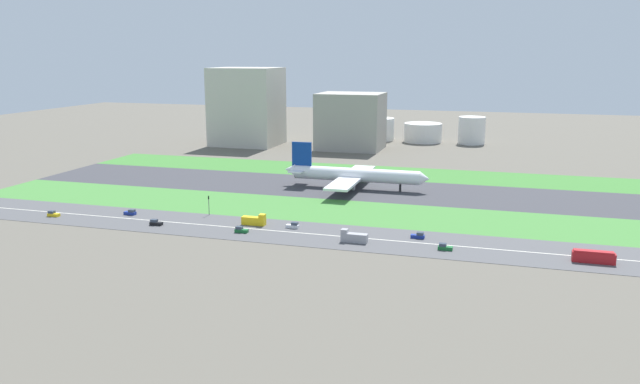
# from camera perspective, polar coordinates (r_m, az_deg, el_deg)

# --- Properties ---
(ground_plane) EXTENTS (800.00, 800.00, 0.00)m
(ground_plane) POSITION_cam_1_polar(r_m,az_deg,el_deg) (278.24, 1.38, 0.40)
(ground_plane) COLOR #5B564C
(runway) EXTENTS (280.00, 46.00, 0.10)m
(runway) POSITION_cam_1_polar(r_m,az_deg,el_deg) (278.23, 1.38, 0.41)
(runway) COLOR #38383D
(runway) RESTS_ON ground_plane
(grass_median_north) EXTENTS (280.00, 36.00, 0.10)m
(grass_median_north) POSITION_cam_1_polar(r_m,az_deg,el_deg) (317.23, 3.31, 1.90)
(grass_median_north) COLOR #3D7A33
(grass_median_north) RESTS_ON ground_plane
(grass_median_south) EXTENTS (280.00, 36.00, 0.10)m
(grass_median_south) POSITION_cam_1_polar(r_m,az_deg,el_deg) (239.90, -1.18, -1.55)
(grass_median_south) COLOR #427F38
(grass_median_south) RESTS_ON ground_plane
(highway) EXTENTS (280.00, 28.00, 0.10)m
(highway) POSITION_cam_1_polar(r_m,az_deg,el_deg) (210.68, -3.82, -3.58)
(highway) COLOR #4C4C4F
(highway) RESTS_ON ground_plane
(highway_centerline) EXTENTS (266.00, 0.50, 0.01)m
(highway_centerline) POSITION_cam_1_polar(r_m,az_deg,el_deg) (210.66, -3.82, -3.57)
(highway_centerline) COLOR silver
(highway_centerline) RESTS_ON highway
(airliner) EXTENTS (65.00, 56.00, 19.70)m
(airliner) POSITION_cam_1_polar(r_m,az_deg,el_deg) (275.11, 2.96, 1.57)
(airliner) COLOR white
(airliner) RESTS_ON runway
(car_6) EXTENTS (4.40, 1.80, 2.00)m
(car_6) POSITION_cam_1_polar(r_m,az_deg,el_deg) (204.47, 8.95, -3.95)
(car_6) COLOR navy
(car_6) RESTS_ON highway
(car_5) EXTENTS (4.40, 1.80, 2.00)m
(car_5) POSITION_cam_1_polar(r_m,az_deg,el_deg) (224.59, -14.74, -2.72)
(car_5) COLOR black
(car_5) RESTS_ON highway
(car_3) EXTENTS (4.40, 1.80, 2.00)m
(car_3) POSITION_cam_1_polar(r_m,az_deg,el_deg) (194.02, 11.28, -4.95)
(car_3) COLOR #19662D
(car_3) RESTS_ON highway
(car_2) EXTENTS (4.40, 1.80, 2.00)m
(car_2) POSITION_cam_1_polar(r_m,az_deg,el_deg) (248.80, -23.13, -1.86)
(car_2) COLOR yellow
(car_2) RESTS_ON highway
(bus_0) EXTENTS (11.60, 2.50, 3.50)m
(bus_0) POSITION_cam_1_polar(r_m,az_deg,el_deg) (194.98, 23.64, -5.43)
(bus_0) COLOR #B2191E
(bus_0) RESTS_ON highway
(car_0) EXTENTS (4.40, 1.80, 2.00)m
(car_0) POSITION_cam_1_polar(r_m,az_deg,el_deg) (213.82, -2.47, -3.08)
(car_0) COLOR silver
(car_0) RESTS_ON highway
(truck_0) EXTENTS (8.40, 2.50, 4.00)m
(truck_0) POSITION_cam_1_polar(r_m,az_deg,el_deg) (198.07, 3.07, -4.13)
(truck_0) COLOR #99999E
(truck_0) RESTS_ON highway
(car_1) EXTENTS (4.40, 1.80, 2.00)m
(car_1) POSITION_cam_1_polar(r_m,az_deg,el_deg) (210.12, -7.21, -3.45)
(car_1) COLOR #19662D
(car_1) RESTS_ON highway
(car_4) EXTENTS (4.40, 1.80, 2.00)m
(car_4) POSITION_cam_1_polar(r_m,az_deg,el_deg) (241.38, -16.87, -1.80)
(car_4) COLOR navy
(car_4) RESTS_ON highway
(truck_1) EXTENTS (8.40, 2.50, 4.00)m
(truck_1) POSITION_cam_1_polar(r_m,az_deg,el_deg) (218.49, -5.99, -2.59)
(truck_1) COLOR yellow
(truck_1) RESTS_ON highway
(traffic_light) EXTENTS (0.36, 0.50, 7.20)m
(traffic_light) POSITION_cam_1_polar(r_m,az_deg,el_deg) (233.54, -10.09, -1.07)
(traffic_light) COLOR #4C4C51
(traffic_light) RESTS_ON highway
(terminal_building) EXTENTS (41.16, 36.16, 49.47)m
(terminal_building) POSITION_cam_1_polar(r_m,az_deg,el_deg) (410.93, -6.67, 7.74)
(terminal_building) COLOR beige
(terminal_building) RESTS_ON ground_plane
(hangar_building) EXTENTS (39.23, 31.85, 34.58)m
(hangar_building) POSITION_cam_1_polar(r_m,az_deg,el_deg) (389.84, 2.82, 6.45)
(hangar_building) COLOR #9E998E
(hangar_building) RESTS_ON ground_plane
(fuel_tank_west) EXTENTS (23.20, 23.20, 15.17)m
(fuel_tank_west) POSITION_cam_1_polar(r_m,az_deg,el_deg) (432.96, 5.21, 5.73)
(fuel_tank_west) COLOR silver
(fuel_tank_west) RESTS_ON ground_plane
(fuel_tank_centre) EXTENTS (25.13, 25.13, 12.59)m
(fuel_tank_centre) POSITION_cam_1_polar(r_m,az_deg,el_deg) (428.14, 9.35, 5.36)
(fuel_tank_centre) COLOR silver
(fuel_tank_centre) RESTS_ON ground_plane
(fuel_tank_east) EXTENTS (17.36, 17.36, 17.77)m
(fuel_tank_east) POSITION_cam_1_polar(r_m,az_deg,el_deg) (425.10, 13.64, 5.48)
(fuel_tank_east) COLOR silver
(fuel_tank_east) RESTS_ON ground_plane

